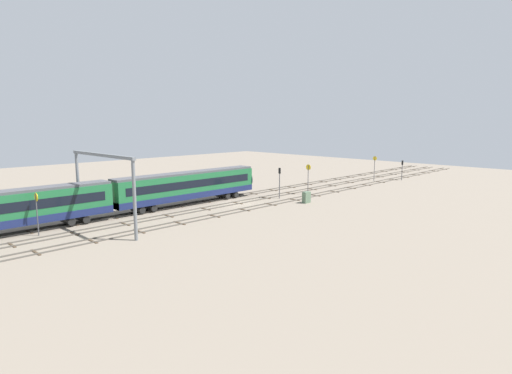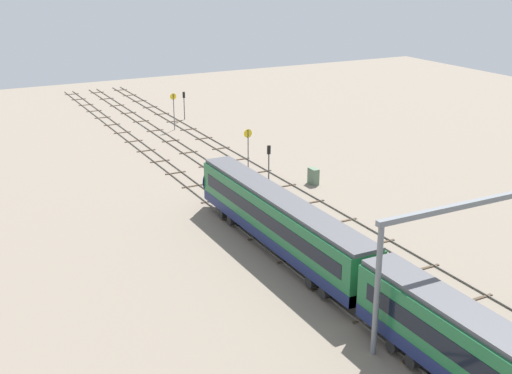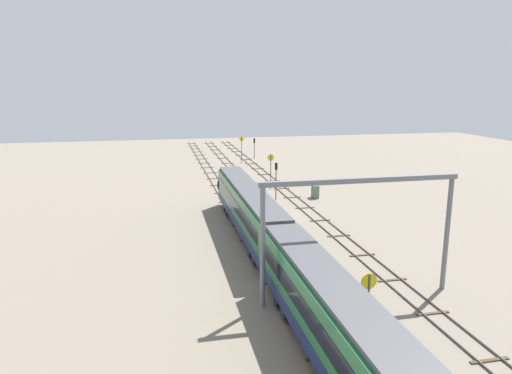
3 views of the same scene
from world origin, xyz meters
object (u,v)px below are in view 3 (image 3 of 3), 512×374
object	(u,v)px
signal_light_trackside_departure	(276,176)
speed_sign_far_trackside	(368,300)
speed_sign_near_foreground	(271,166)
relay_cabinet	(315,191)
signal_light_trackside_approach	(254,145)
train	(340,332)
speed_sign_mid_trackside	(242,146)
overhead_gantry	(360,212)

from	to	relation	value
signal_light_trackside_departure	speed_sign_far_trackside	bearing A→B (deg)	173.85
speed_sign_near_foreground	relay_cabinet	distance (m)	8.27
speed_sign_far_trackside	speed_sign_near_foreground	bearing A→B (deg)	-6.39
signal_light_trackside_approach	relay_cabinet	distance (m)	34.41
train	speed_sign_near_foreground	world-z (taller)	speed_sign_near_foreground
speed_sign_far_trackside	relay_cabinet	bearing A→B (deg)	-14.66
speed_sign_mid_trackside	speed_sign_near_foreground	bearing A→B (deg)	-179.63
train	speed_sign_far_trackside	world-z (taller)	train
speed_sign_near_foreground	signal_light_trackside_approach	size ratio (longest dim) A/B	1.23
speed_sign_far_trackside	speed_sign_mid_trackside	bearing A→B (deg)	-4.02
overhead_gantry	speed_sign_far_trackside	size ratio (longest dim) A/B	3.04
speed_sign_mid_trackside	signal_light_trackside_departure	distance (m)	29.15
train	speed_sign_mid_trackside	world-z (taller)	speed_sign_mid_trackside
speed_sign_far_trackside	relay_cabinet	distance (m)	36.87
signal_light_trackside_departure	relay_cabinet	xyz separation A→B (m)	(0.02, -5.48, -2.37)
relay_cabinet	overhead_gantry	bearing A→B (deg)	166.48
speed_sign_near_foreground	train	bearing A→B (deg)	170.69
overhead_gantry	speed_sign_far_trackside	world-z (taller)	overhead_gantry
overhead_gantry	speed_sign_far_trackside	bearing A→B (deg)	160.43
overhead_gantry	relay_cabinet	size ratio (longest dim) A/B	8.41
overhead_gantry	signal_light_trackside_departure	world-z (taller)	overhead_gantry
overhead_gantry	signal_light_trackside_approach	world-z (taller)	overhead_gantry
speed_sign_near_foreground	speed_sign_mid_trackside	xyz separation A→B (m)	(22.74, 0.15, -0.05)
speed_sign_far_trackside	signal_light_trackside_departure	xyz separation A→B (m)	(35.58, -3.83, 0.09)
train	signal_light_trackside_approach	bearing A→B (deg)	-8.42
overhead_gantry	signal_light_trackside_departure	size ratio (longest dim) A/B	2.91
speed_sign_near_foreground	speed_sign_far_trackside	xyz separation A→B (m)	(-41.98, 4.70, -0.24)
speed_sign_near_foreground	signal_light_trackside_approach	bearing A→B (deg)	-7.01
train	speed_sign_mid_trackside	bearing A→B (deg)	-6.04
train	overhead_gantry	xyz separation A→B (m)	(8.61, -4.85, 3.69)
speed_sign_near_foreground	signal_light_trackside_departure	world-z (taller)	speed_sign_near_foreground
speed_sign_mid_trackside	signal_light_trackside_approach	bearing A→B (deg)	-34.50
relay_cabinet	speed_sign_mid_trackside	bearing A→B (deg)	9.29
signal_light_trackside_approach	signal_light_trackside_departure	world-z (taller)	signal_light_trackside_departure
speed_sign_far_trackside	signal_light_trackside_approach	size ratio (longest dim) A/B	1.14
train	signal_light_trackside_departure	bearing A→B (deg)	-9.58
train	overhead_gantry	world-z (taller)	overhead_gantry
overhead_gantry	relay_cabinet	xyz separation A→B (m)	(29.05, -6.98, -5.48)
signal_light_trackside_departure	signal_light_trackside_approach	bearing A→B (deg)	-7.14
speed_sign_far_trackside	signal_light_trackside_departure	world-z (taller)	signal_light_trackside_departure
signal_light_trackside_approach	relay_cabinet	world-z (taller)	signal_light_trackside_approach
overhead_gantry	relay_cabinet	distance (m)	30.37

